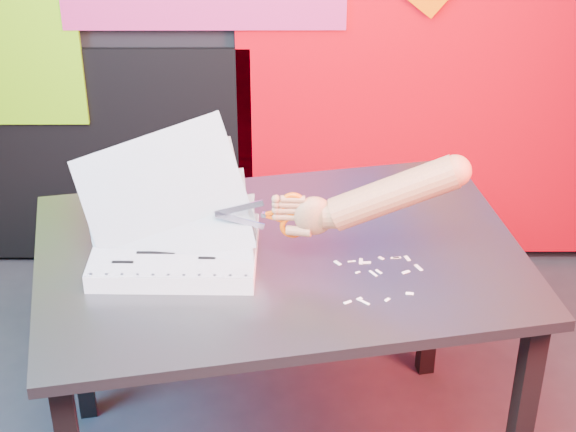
{
  "coord_description": "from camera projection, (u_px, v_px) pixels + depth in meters",
  "views": [
    {
      "loc": [
        0.02,
        -1.64,
        2.07
      ],
      "look_at": [
        0.03,
        0.36,
        0.87
      ],
      "focal_mm": 60.0,
      "sensor_mm": 36.0,
      "label": 1
    }
  ],
  "objects": [
    {
      "name": "room",
      "position": [
        273.0,
        95.0,
        1.78
      ],
      "size": [
        3.01,
        3.01,
        2.71
      ],
      "color": "#26272A",
      "rests_on": "ground"
    },
    {
      "name": "backdrop",
      "position": [
        297.0,
        26.0,
        3.24
      ],
      "size": [
        2.88,
        0.05,
        2.08
      ],
      "color": "#C6000E",
      "rests_on": "ground"
    },
    {
      "name": "work_table",
      "position": [
        280.0,
        282.0,
        2.46
      ],
      "size": [
        1.34,
        1.02,
        0.75
      ],
      "rotation": [
        0.0,
        0.0,
        0.19
      ],
      "color": "black",
      "rests_on": "ground"
    },
    {
      "name": "printout_stack",
      "position": [
        175.0,
        248.0,
        2.37
      ],
      "size": [
        0.46,
        0.3,
        0.37
      ],
      "rotation": [
        0.0,
        0.0,
        -0.02
      ],
      "color": "silver",
      "rests_on": "work_table"
    },
    {
      "name": "scissors",
      "position": [
        286.0,
        215.0,
        2.3
      ],
      "size": [
        0.22,
        0.02,
        0.13
      ],
      "rotation": [
        0.0,
        0.0,
        -0.04
      ],
      "color": "#A1A2B8",
      "rests_on": "printout_stack"
    },
    {
      "name": "hand_forearm",
      "position": [
        380.0,
        197.0,
        2.27
      ],
      "size": [
        0.45,
        0.1,
        0.22
      ],
      "rotation": [
        0.0,
        0.0,
        -0.04
      ],
      "color": "#A36537",
      "rests_on": "work_table"
    },
    {
      "name": "paper_clippings",
      "position": [
        380.0,
        273.0,
        2.34
      ],
      "size": [
        0.22,
        0.21,
        0.0
      ],
      "color": "white",
      "rests_on": "work_table"
    }
  ]
}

